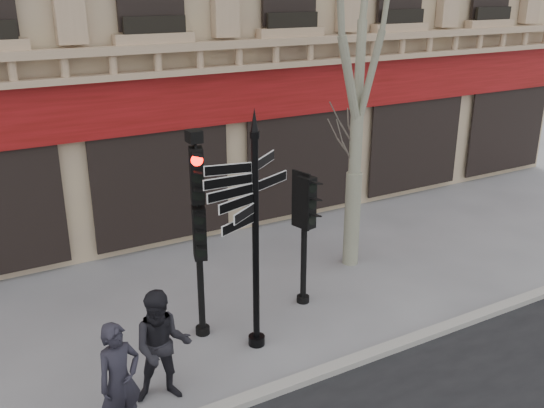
{
  "coord_description": "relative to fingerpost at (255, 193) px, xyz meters",
  "views": [
    {
      "loc": [
        -4.54,
        -8.41,
        6.2
      ],
      "look_at": [
        0.59,
        0.6,
        2.4
      ],
      "focal_mm": 40.0,
      "sensor_mm": 36.0,
      "label": 1
    }
  ],
  "objects": [
    {
      "name": "ground",
      "position": [
        0.09,
        0.03,
        -2.92
      ],
      "size": [
        80.0,
        80.0,
        0.0
      ],
      "primitive_type": "plane",
      "color": "slate",
      "rests_on": "ground"
    },
    {
      "name": "kerb",
      "position": [
        0.09,
        -1.37,
        -2.86
      ],
      "size": [
        80.0,
        0.25,
        0.12
      ],
      "primitive_type": "cube",
      "color": "gray",
      "rests_on": "ground"
    },
    {
      "name": "fingerpost",
      "position": [
        0.0,
        0.0,
        0.0
      ],
      "size": [
        2.18,
        2.18,
        4.35
      ],
      "rotation": [
        0.0,
        0.0,
        0.23
      ],
      "color": "black",
      "rests_on": "ground"
    },
    {
      "name": "traffic_signal_main",
      "position": [
        -0.71,
        0.82,
        -0.46
      ],
      "size": [
        0.5,
        0.42,
        3.9
      ],
      "rotation": [
        0.0,
        0.0,
        -0.3
      ],
      "color": "black",
      "rests_on": "ground"
    },
    {
      "name": "traffic_signal_secondary",
      "position": [
        1.57,
        0.91,
        -1.02
      ],
      "size": [
        0.52,
        0.42,
        2.72
      ],
      "rotation": [
        0.0,
        0.0,
        0.23
      ],
      "color": "black",
      "rests_on": "ground"
    },
    {
      "name": "pedestrian_a",
      "position": [
        -2.78,
        -1.1,
        -2.01
      ],
      "size": [
        0.76,
        0.6,
        1.83
      ],
      "primitive_type": "imported",
      "rotation": [
        0.0,
        0.0,
        0.27
      ],
      "color": "black",
      "rests_on": "ground"
    },
    {
      "name": "pedestrian_b",
      "position": [
        -1.97,
        -0.61,
        -1.98
      ],
      "size": [
        1.09,
        0.96,
        1.88
      ],
      "primitive_type": "imported",
      "rotation": [
        0.0,
        0.0,
        -0.32
      ],
      "color": "black",
      "rests_on": "ground"
    }
  ]
}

